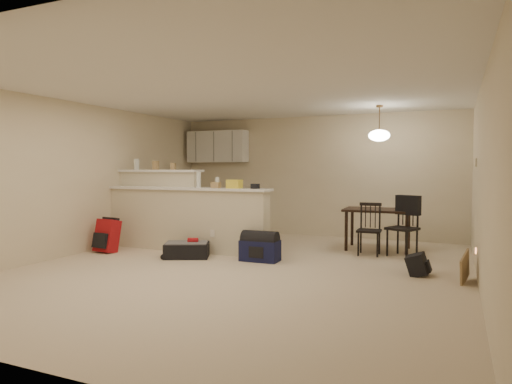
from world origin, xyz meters
The scene contains 23 objects.
room centered at (0.00, 0.00, 1.25)m, with size 7.00×7.02×2.50m.
breakfast_bar centered at (-1.76, 0.98, 0.61)m, with size 3.08×0.58×1.39m.
upper_cabinets centered at (-2.20, 3.32, 1.90)m, with size 1.40×0.34×0.70m, color white.
kitchen_counter centered at (-2.00, 3.19, 0.45)m, with size 1.80×0.60×0.90m, color white.
thermostat centered at (2.98, 1.55, 1.50)m, with size 0.02×0.12×0.12m, color beige.
jar centered at (-2.71, 1.12, 1.49)m, with size 0.10×0.10×0.20m, color silver.
cereal_box centered at (-2.28, 1.12, 1.47)m, with size 0.10×0.07×0.16m, color #A58555.
small_box centered at (-1.90, 1.12, 1.45)m, with size 0.08×0.06×0.12m, color #A58555.
bottle_a centered at (-1.25, 0.90, 1.22)m, with size 0.07×0.07×0.26m, color silver.
bottle_b centered at (-0.89, 0.90, 1.18)m, with size 0.06×0.06×0.18m, color silver.
bag_lump centered at (-0.57, 0.90, 1.16)m, with size 0.22×0.18×0.14m, color #A58555.
pouch centered at (-0.20, 0.90, 1.13)m, with size 0.12×0.10×0.08m, color #A58555.
extra_item_x centered at (-0.91, 0.90, 1.14)m, with size 0.14×0.10×0.10m, color #A58555.
extra_item_y centered at (-0.88, 0.90, 1.17)m, with size 0.06×0.06×0.16m, color silver.
dining_table centered at (1.50, 2.32, 0.63)m, with size 1.17×0.81×0.71m.
pendant_lamp centered at (1.50, 2.32, 1.99)m, with size 0.36×0.36×0.62m.
dining_chair_near centered at (1.45, 1.76, 0.42)m, with size 0.37×0.35×0.85m, color black, non-canonical shape.
dining_chair_far centered at (1.95, 1.86, 0.48)m, with size 0.42×0.40×0.96m, color black, non-canonical shape.
suitcase centered at (-1.16, 0.39, 0.12)m, with size 0.68×0.44×0.23m, color black.
red_backpack centered at (-2.65, 0.25, 0.27)m, with size 0.37×0.23×0.55m, color #A91318.
navy_duffel centered at (0.01, 0.61, 0.16)m, with size 0.58×0.32×0.32m, color #13173D.
black_daypack centered at (2.28, 0.60, 0.14)m, with size 0.31×0.22×0.28m, color black.
cardboard_sheet centered at (2.85, 0.42, 0.18)m, with size 0.47×0.02×0.36m, color #A58555.
Camera 1 is at (2.73, -5.74, 1.42)m, focal length 32.00 mm.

